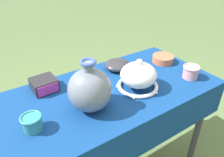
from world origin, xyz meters
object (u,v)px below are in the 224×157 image
object	(u,v)px
mosaic_tile_box	(44,85)
vase_dome_bell	(138,77)
bowl_shallow_charcoal	(117,65)
pot_squat_terracotta	(163,59)
cup_wide_teal	(32,122)
cup_wide_rose	(191,72)
vase_tall_bulbous	(90,89)

from	to	relation	value
mosaic_tile_box	vase_dome_bell	bearing A→B (deg)	-33.28
vase_dome_bell	bowl_shallow_charcoal	bearing A→B (deg)	83.27
pot_squat_terracotta	cup_wide_teal	size ratio (longest dim) A/B	1.53
mosaic_tile_box	cup_wide_rose	bearing A→B (deg)	-26.90
pot_squat_terracotta	bowl_shallow_charcoal	world-z (taller)	bowl_shallow_charcoal
pot_squat_terracotta	cup_wide_teal	world-z (taller)	cup_wide_teal
mosaic_tile_box	pot_squat_terracotta	distance (m)	0.82
vase_tall_bulbous	cup_wide_rose	bearing A→B (deg)	-6.88
pot_squat_terracotta	cup_wide_teal	distance (m)	0.98
vase_dome_bell	cup_wide_teal	xyz separation A→B (m)	(-0.61, -0.01, -0.03)
vase_tall_bulbous	bowl_shallow_charcoal	world-z (taller)	vase_tall_bulbous
cup_wide_rose	vase_tall_bulbous	bearing A→B (deg)	173.12
cup_wide_rose	cup_wide_teal	size ratio (longest dim) A/B	1.07
vase_dome_bell	bowl_shallow_charcoal	xyz separation A→B (m)	(0.03, 0.25, -0.04)
cup_wide_rose	cup_wide_teal	world-z (taller)	cup_wide_rose
vase_tall_bulbous	cup_wide_rose	world-z (taller)	vase_tall_bulbous
pot_squat_terracotta	mosaic_tile_box	bearing A→B (deg)	171.67
vase_tall_bulbous	mosaic_tile_box	xyz separation A→B (m)	(-0.14, 0.29, -0.08)
vase_dome_bell	mosaic_tile_box	size ratio (longest dim) A/B	1.79
cup_wide_rose	pot_squat_terracotta	size ratio (longest dim) A/B	0.70
cup_wide_teal	pot_squat_terracotta	bearing A→B (deg)	9.58
vase_tall_bulbous	pot_squat_terracotta	distance (m)	0.70
cup_wide_teal	mosaic_tile_box	bearing A→B (deg)	62.26
vase_dome_bell	pot_squat_terracotta	distance (m)	0.39
cup_wide_teal	cup_wide_rose	bearing A→B (deg)	-5.26
vase_tall_bulbous	vase_dome_bell	world-z (taller)	vase_tall_bulbous
mosaic_tile_box	cup_wide_teal	bearing A→B (deg)	-119.92
cup_wide_rose	mosaic_tile_box	bearing A→B (deg)	155.27
vase_dome_bell	cup_wide_rose	distance (m)	0.36
bowl_shallow_charcoal	vase_tall_bulbous	bearing A→B (deg)	-142.76
cup_wide_rose	pot_squat_terracotta	bearing A→B (deg)	87.03
cup_wide_rose	bowl_shallow_charcoal	distance (m)	0.47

